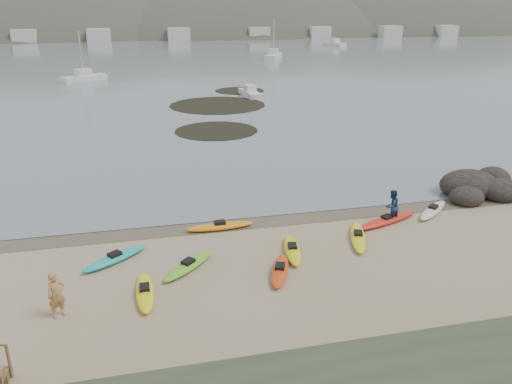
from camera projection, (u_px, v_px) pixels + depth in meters
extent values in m
plane|color=tan|center=(256.00, 218.00, 27.17)|extent=(600.00, 600.00, 0.00)
plane|color=brown|center=(257.00, 220.00, 26.90)|extent=(60.00, 60.00, 0.00)
plane|color=slate|center=(144.00, 24.00, 300.80)|extent=(1200.00, 1200.00, 0.00)
ellipsoid|color=#6CC427|center=(188.00, 266.00, 21.82)|extent=(2.75, 2.76, 0.34)
ellipsoid|color=silver|center=(433.00, 210.00, 27.73)|extent=(3.14, 2.76, 0.34)
ellipsoid|color=#1BA9A2|center=(115.00, 258.00, 22.47)|extent=(3.09, 2.57, 0.34)
ellipsoid|color=yellow|center=(145.00, 292.00, 19.83)|extent=(0.73, 3.11, 0.34)
ellipsoid|color=yellow|center=(358.00, 237.00, 24.53)|extent=(1.88, 3.60, 0.34)
ellipsoid|color=#D84212|center=(280.00, 271.00, 21.42)|extent=(1.71, 2.98, 0.34)
ellipsoid|color=orange|center=(220.00, 226.00, 25.71)|extent=(3.56, 0.82, 0.34)
ellipsoid|color=yellow|center=(292.00, 250.00, 23.24)|extent=(1.24, 3.22, 0.34)
ellipsoid|color=red|center=(387.00, 220.00, 26.41)|extent=(4.32, 2.16, 0.34)
imported|color=#B78249|center=(56.00, 295.00, 18.28)|extent=(0.79, 0.72, 1.82)
imported|color=navy|center=(392.00, 206.00, 26.35)|extent=(1.08, 0.99, 1.80)
ellipsoid|color=black|center=(468.00, 190.00, 30.51)|extent=(3.64, 2.83, 1.82)
ellipsoid|color=black|center=(500.00, 194.00, 29.94)|extent=(2.63, 2.22, 1.42)
ellipsoid|color=black|center=(466.00, 200.00, 29.15)|extent=(2.02, 1.82, 1.21)
ellipsoid|color=black|center=(492.00, 184.00, 31.63)|extent=(2.22, 2.02, 1.62)
cylinder|color=black|center=(216.00, 131.00, 45.80)|extent=(7.65, 7.65, 0.04)
cylinder|color=black|center=(218.00, 105.00, 57.53)|extent=(11.11, 11.11, 0.04)
cylinder|color=black|center=(240.00, 91.00, 67.11)|extent=(6.64, 6.64, 0.04)
cube|color=silver|center=(84.00, 78.00, 75.30)|extent=(6.88, 5.89, 1.00)
cube|color=silver|center=(250.00, 94.00, 62.93)|extent=(2.01, 5.67, 0.78)
cube|color=silver|center=(273.00, 56.00, 106.53)|extent=(5.66, 8.17, 1.12)
cube|color=silver|center=(334.00, 44.00, 139.98)|extent=(4.39, 8.50, 1.15)
ellipsoid|color=#384235|center=(40.00, 81.00, 201.90)|extent=(220.00, 120.00, 80.00)
ellipsoid|color=#384235|center=(236.00, 70.00, 213.22)|extent=(200.00, 110.00, 68.00)
ellipsoid|color=#384235|center=(405.00, 67.00, 240.86)|extent=(230.00, 130.00, 76.00)
cube|color=beige|center=(12.00, 36.00, 149.89)|extent=(7.00, 5.00, 4.00)
cube|color=beige|center=(95.00, 35.00, 154.94)|extent=(7.00, 5.00, 4.00)
cube|color=beige|center=(173.00, 34.00, 159.99)|extent=(7.00, 5.00, 4.00)
cube|color=beige|center=(246.00, 33.00, 165.04)|extent=(7.00, 5.00, 4.00)
cube|color=beige|center=(315.00, 33.00, 170.09)|extent=(7.00, 5.00, 4.00)
cube|color=beige|center=(379.00, 32.00, 175.14)|extent=(7.00, 5.00, 4.00)
cube|color=beige|center=(441.00, 31.00, 180.19)|extent=(7.00, 5.00, 4.00)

